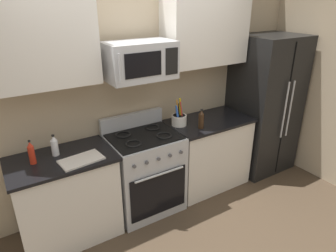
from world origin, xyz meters
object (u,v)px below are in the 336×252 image
object	(u,v)px
bottle_hot_sauce	(31,153)
bottle_vinegar	(55,146)
range_oven	(145,171)
microwave	(140,60)
cutting_board	(81,160)
bottle_soy	(201,119)
refrigerator	(264,105)
utensil_crock	(179,119)

from	to	relation	value
bottle_hot_sauce	bottle_vinegar	size ratio (longest dim) A/B	1.09
range_oven	microwave	distance (m)	1.25
cutting_board	microwave	bearing A→B (deg)	13.71
range_oven	bottle_soy	world-z (taller)	bottle_soy
refrigerator	bottle_vinegar	world-z (taller)	refrigerator
bottle_soy	utensil_crock	bearing A→B (deg)	128.63
bottle_vinegar	cutting_board	bearing A→B (deg)	-53.85
cutting_board	bottle_hot_sauce	bearing A→B (deg)	154.70
cutting_board	bottle_hot_sauce	world-z (taller)	bottle_hot_sauce
bottle_soy	bottle_vinegar	world-z (taller)	bottle_soy
range_oven	utensil_crock	world-z (taller)	utensil_crock
utensil_crock	bottle_soy	distance (m)	0.27
microwave	bottle_vinegar	distance (m)	1.15
utensil_crock	bottle_hot_sauce	xyz separation A→B (m)	(-1.62, -0.04, 0.04)
cutting_board	bottle_soy	distance (m)	1.40
microwave	bottle_soy	world-z (taller)	microwave
cutting_board	bottle_vinegar	size ratio (longest dim) A/B	1.82
cutting_board	bottle_vinegar	bearing A→B (deg)	126.15
cutting_board	bottle_soy	world-z (taller)	bottle_soy
range_oven	utensil_crock	bearing A→B (deg)	7.78
refrigerator	cutting_board	bearing A→B (deg)	-177.06
range_oven	cutting_board	xyz separation A→B (m)	(-0.73, -0.15, 0.44)
refrigerator	utensil_crock	xyz separation A→B (m)	(-1.35, 0.09, 0.05)
range_oven	bottle_vinegar	size ratio (longest dim) A/B	5.15
bottle_hot_sauce	bottle_vinegar	world-z (taller)	bottle_hot_sauce
bottle_soy	bottle_vinegar	distance (m)	1.59
bottle_soy	bottle_hot_sauce	xyz separation A→B (m)	(-1.78, 0.17, 0.00)
microwave	utensil_crock	xyz separation A→B (m)	(0.51, 0.04, -0.75)
utensil_crock	bottle_soy	world-z (taller)	utensil_crock
range_oven	bottle_vinegar	bearing A→B (deg)	174.48
bottle_soy	bottle_vinegar	size ratio (longest dim) A/B	1.09
range_oven	cutting_board	world-z (taller)	range_oven
utensil_crock	cutting_board	size ratio (longest dim) A/B	0.88
cutting_board	bottle_vinegar	world-z (taller)	bottle_vinegar
range_oven	cutting_board	distance (m)	0.86
cutting_board	bottle_vinegar	xyz separation A→B (m)	(-0.17, 0.24, 0.09)
bottle_soy	bottle_hot_sauce	size ratio (longest dim) A/B	1.00
refrigerator	bottle_vinegar	distance (m)	2.76
bottle_hot_sauce	bottle_vinegar	xyz separation A→B (m)	(0.21, 0.06, -0.01)
microwave	cutting_board	bearing A→B (deg)	-166.29
range_oven	refrigerator	xyz separation A→B (m)	(1.86, -0.02, 0.46)
microwave	range_oven	bearing A→B (deg)	-89.90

